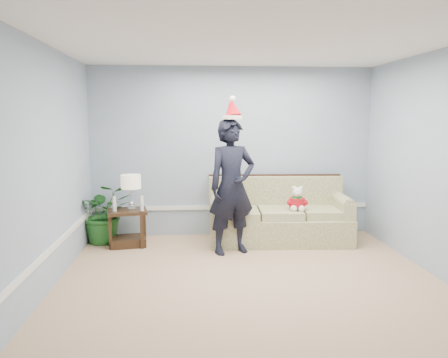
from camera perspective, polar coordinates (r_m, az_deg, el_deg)
room_shell at (r=4.56m, az=4.25°, el=1.08°), size 4.54×5.04×2.74m
wainscot_trim at (r=5.85m, az=-9.22°, el=-6.43°), size 4.49×4.99×0.06m
sofa at (r=6.85m, az=7.13°, el=-5.10°), size 2.17×1.03×1.00m
side_table at (r=6.71m, az=-12.44°, el=-6.73°), size 0.63×0.56×0.54m
table_lamp at (r=6.56m, az=-12.07°, el=-0.54°), size 0.29×0.29×0.52m
candle_pair at (r=6.53m, az=-12.40°, el=-3.24°), size 0.45×0.06×0.22m
houseplant at (r=6.92m, az=-15.40°, el=-4.28°), size 1.01×0.94×0.92m
man at (r=6.08m, az=1.03°, el=-1.02°), size 0.80×0.65×1.89m
santa_hat at (r=6.02m, az=1.05°, el=9.12°), size 0.36×0.39×0.32m
teddy_bear at (r=6.62m, az=9.56°, el=-2.91°), size 0.26×0.28×0.37m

